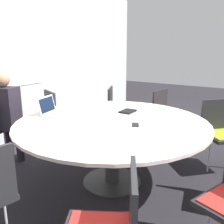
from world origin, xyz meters
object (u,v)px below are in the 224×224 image
at_px(chair_7, 167,113).
at_px(spiral_notebook, 128,111).
at_px(coffee_cup, 66,116).
at_px(chair_9, 59,113).
at_px(chair_8, 118,108).
at_px(person_0, 6,110).
at_px(cell_phone, 135,125).
at_px(laptop, 52,110).
at_px(chair_6, 221,129).

bearing_deg(chair_7, spiral_notebook, -1.57).
bearing_deg(chair_7, coffee_cup, -11.33).
bearing_deg(chair_9, chair_8, 72.75).
xyz_separation_m(chair_8, chair_9, (-0.72, 0.64, 0.00)).
height_order(chair_7, person_0, person_0).
xyz_separation_m(chair_8, cell_phone, (-1.23, -0.96, 0.21)).
height_order(chair_8, laptop, laptop).
relative_size(chair_7, person_0, 0.72).
distance_m(chair_6, cell_phone, 1.25).
bearing_deg(coffee_cup, chair_7, -18.59).
height_order(laptop, coffee_cup, laptop).
xyz_separation_m(chair_6, person_0, (-1.33, 2.39, 0.19)).
bearing_deg(chair_7, person_0, -35.01).
distance_m(chair_7, spiral_notebook, 1.01).
distance_m(chair_9, cell_phone, 1.69).
relative_size(chair_7, chair_8, 1.00).
relative_size(chair_6, coffee_cup, 10.44).
bearing_deg(person_0, chair_6, 16.71).
bearing_deg(chair_8, person_0, -52.25).
bearing_deg(chair_9, spiral_notebook, 20.25).
bearing_deg(cell_phone, chair_8, 37.85).
distance_m(chair_7, chair_8, 0.80).
bearing_deg(spiral_notebook, chair_7, -8.83).
distance_m(chair_6, person_0, 2.74).
bearing_deg(spiral_notebook, cell_phone, -142.44).
relative_size(chair_7, chair_9, 1.00).
xyz_separation_m(chair_9, spiral_notebook, (-0.09, -1.27, 0.21)).
bearing_deg(cell_phone, coffee_cup, 108.84).
relative_size(chair_9, spiral_notebook, 4.18).
bearing_deg(coffee_cup, cell_phone, -71.16).
xyz_separation_m(chair_6, chair_7, (0.37, 0.85, 0.00)).
relative_size(chair_8, spiral_notebook, 4.18).
bearing_deg(cell_phone, chair_9, 72.25).
height_order(chair_9, spiral_notebook, chair_9).
distance_m(chair_9, coffee_cup, 1.18).
xyz_separation_m(chair_7, spiral_notebook, (-0.98, 0.15, 0.21)).
height_order(chair_8, spiral_notebook, chair_8).
relative_size(chair_8, laptop, 2.55).
bearing_deg(laptop, coffee_cup, -117.71).
bearing_deg(person_0, cell_phone, -2.39).
relative_size(chair_9, laptop, 2.55).
bearing_deg(laptop, spiral_notebook, -62.33).
height_order(chair_7, chair_9, same).
bearing_deg(chair_9, chair_6, 37.01).
height_order(chair_6, coffee_cup, chair_6).
bearing_deg(laptop, person_0, 88.73).
xyz_separation_m(chair_6, spiral_notebook, (-0.60, 1.00, 0.21)).
relative_size(chair_6, spiral_notebook, 4.18).
height_order(chair_6, person_0, person_0).
bearing_deg(cell_phone, laptop, 99.17).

